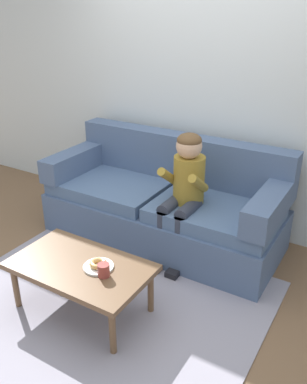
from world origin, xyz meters
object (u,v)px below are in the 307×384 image
(coffee_table, at_px, (81,269))
(mug, at_px, (104,270))
(donut, at_px, (98,264))
(toy_controller, at_px, (72,266))
(couch, at_px, (165,205))
(person_child, at_px, (184,186))

(coffee_table, relative_size, mug, 10.86)
(donut, bearing_deg, toy_controller, 151.18)
(donut, bearing_deg, couch, 96.69)
(coffee_table, bearing_deg, toy_controller, 141.10)
(toy_controller, bearing_deg, donut, -24.92)
(couch, height_order, donut, couch)
(coffee_table, bearing_deg, mug, -5.74)
(person_child, distance_m, toy_controller, 1.16)
(coffee_table, height_order, mug, mug)
(person_child, bearing_deg, donut, -99.41)
(coffee_table, distance_m, person_child, 1.08)
(coffee_table, relative_size, toy_controller, 4.32)
(donut, height_order, mug, mug)
(mug, bearing_deg, toy_controller, 150.71)
(person_child, relative_size, mug, 12.24)
(couch, xyz_separation_m, donut, (0.14, -1.16, 0.08))
(coffee_table, xyz_separation_m, toy_controller, (-0.41, 0.33, -0.32))
(mug, distance_m, toy_controller, 0.83)
(person_child, relative_size, toy_controller, 4.87)
(couch, bearing_deg, mug, -79.50)
(mug, bearing_deg, couch, 100.50)
(couch, bearing_deg, coffee_table, -89.73)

